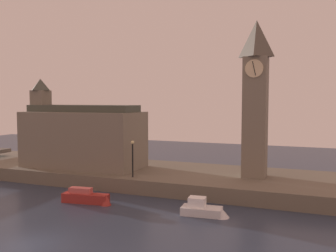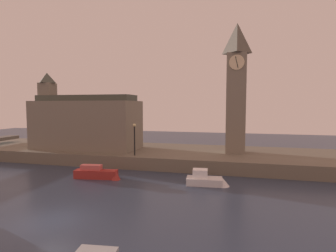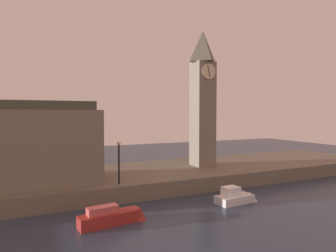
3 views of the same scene
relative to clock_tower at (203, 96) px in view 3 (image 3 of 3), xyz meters
The scene contains 6 objects.
far_embankment 14.60m from the clock_tower, behind, with size 70.00×12.00×1.50m, color #6B6051.
clock_tower is the anchor object (origin of this frame).
parliament_hall 20.87m from the clock_tower, behind, with size 14.26×6.25×10.57m.
streetlamp 13.92m from the clock_tower, 157.35° to the right, with size 0.36×0.36×3.80m.
boat_ferry_white 13.73m from the clock_tower, 103.91° to the right, with size 4.14×1.84×1.50m.
boat_dinghy_red 19.27m from the clock_tower, 142.79° to the right, with size 4.98×1.67×1.44m.
Camera 3 is at (-7.25, -10.27, 7.74)m, focal length 31.75 mm.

